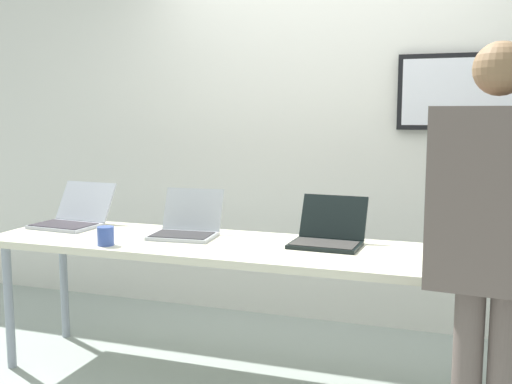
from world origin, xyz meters
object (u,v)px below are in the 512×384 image
object	(u,v)px
person	(492,231)
coffee_mug	(106,236)
laptop_station_1	(187,225)
laptop_station_0	(73,216)
laptop_station_3	(488,245)
laptop_station_2	(328,234)
workbench	(287,257)

from	to	relation	value
person	coffee_mug	xyz separation A→B (m)	(-1.86, 0.37, -0.22)
person	laptop_station_1	bearing A→B (deg)	154.89
laptop_station_0	laptop_station_3	size ratio (longest dim) A/B	1.20
laptop_station_3	laptop_station_2	bearing A→B (deg)	178.62
laptop_station_2	person	world-z (taller)	person
laptop_station_3	coffee_mug	world-z (taller)	laptop_station_3
person	laptop_station_0	bearing A→B (deg)	161.64
laptop_station_2	coffee_mug	bearing A→B (deg)	-160.18
workbench	coffee_mug	xyz separation A→B (m)	(-0.92, -0.25, 0.10)
workbench	laptop_station_2	distance (m)	0.26
laptop_station_3	person	bearing A→B (deg)	-91.87
workbench	laptop_station_0	distance (m)	1.43
laptop_station_1	person	size ratio (longest dim) A/B	0.22
workbench	laptop_station_3	world-z (taller)	laptop_station_3
laptop_station_0	laptop_station_2	xyz separation A→B (m)	(1.60, -0.01, -0.00)
person	coffee_mug	size ratio (longest dim) A/B	17.26
laptop_station_3	laptop_station_1	bearing A→B (deg)	-179.46
workbench	laptop_station_1	world-z (taller)	laptop_station_1
laptop_station_0	person	world-z (taller)	person
laptop_station_3	workbench	bearing A→B (deg)	-172.50
laptop_station_0	person	xyz separation A→B (m)	(2.36, -0.78, 0.21)
person	coffee_mug	distance (m)	1.91
person	coffee_mug	world-z (taller)	person
laptop_station_2	coffee_mug	xyz separation A→B (m)	(-1.10, -0.40, -0.01)
laptop_station_2	workbench	bearing A→B (deg)	-141.49
person	coffee_mug	bearing A→B (deg)	168.72
laptop_station_1	coffee_mug	world-z (taller)	laptop_station_1
laptop_station_1	laptop_station_2	world-z (taller)	laptop_station_1
workbench	person	distance (m)	1.17
laptop_station_2	person	distance (m)	1.10
laptop_station_0	laptop_station_3	xyz separation A→B (m)	(2.38, -0.03, 0.00)
workbench	coffee_mug	world-z (taller)	coffee_mug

